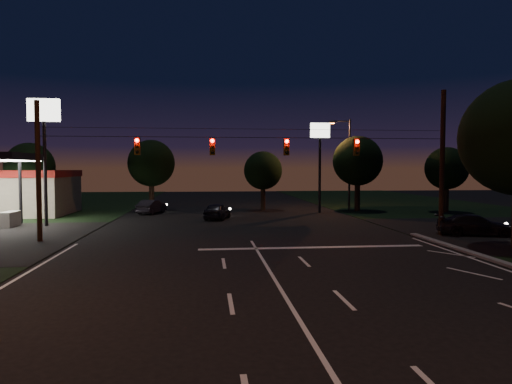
{
  "coord_description": "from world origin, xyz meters",
  "views": [
    {
      "loc": [
        -2.5,
        -11.91,
        4.19
      ],
      "look_at": [
        -0.09,
        10.66,
        3.0
      ],
      "focal_mm": 32.0,
      "sensor_mm": 36.0,
      "label": 1
    }
  ],
  "objects": [
    {
      "name": "ground",
      "position": [
        0.0,
        0.0,
        0.0
      ],
      "size": [
        140.0,
        140.0,
        0.0
      ],
      "primitive_type": "plane",
      "color": "black",
      "rests_on": "ground"
    },
    {
      "name": "stop_bar",
      "position": [
        3.0,
        11.5,
        0.01
      ],
      "size": [
        12.0,
        0.5,
        0.01
      ],
      "primitive_type": "cube",
      "color": "silver",
      "rests_on": "ground"
    },
    {
      "name": "utility_pole_right",
      "position": [
        12.0,
        15.0,
        0.0
      ],
      "size": [
        0.3,
        0.3,
        9.0
      ],
      "primitive_type": "cylinder",
      "color": "black",
      "rests_on": "ground"
    },
    {
      "name": "utility_pole_left",
      "position": [
        -12.0,
        15.0,
        0.0
      ],
      "size": [
        0.28,
        0.28,
        8.0
      ],
      "primitive_type": "cylinder",
      "color": "black",
      "rests_on": "ground"
    },
    {
      "name": "signal_span",
      "position": [
        -0.0,
        14.96,
        5.5
      ],
      "size": [
        24.0,
        0.4,
        1.56
      ],
      "color": "black",
      "rests_on": "ground"
    },
    {
      "name": "pole_sign_left_near",
      "position": [
        -14.0,
        22.0,
        6.98
      ],
      "size": [
        2.2,
        0.3,
        9.1
      ],
      "color": "black",
      "rests_on": "ground"
    },
    {
      "name": "pole_sign_right",
      "position": [
        8.0,
        30.0,
        6.24
      ],
      "size": [
        1.8,
        0.3,
        8.4
      ],
      "color": "black",
      "rests_on": "ground"
    },
    {
      "name": "street_light_right_far",
      "position": [
        11.24,
        32.0,
        5.24
      ],
      "size": [
        2.2,
        0.35,
        9.0
      ],
      "color": "black",
      "rests_on": "ground"
    },
    {
      "name": "tree_far_a",
      "position": [
        -17.98,
        30.12,
        4.26
      ],
      "size": [
        4.2,
        4.2,
        6.42
      ],
      "color": "black",
      "rests_on": "ground"
    },
    {
      "name": "tree_far_b",
      "position": [
        -7.98,
        34.13,
        4.61
      ],
      "size": [
        4.6,
        4.6,
        6.98
      ],
      "color": "black",
      "rests_on": "ground"
    },
    {
      "name": "tree_far_c",
      "position": [
        3.02,
        33.1,
        3.9
      ],
      "size": [
        3.8,
        3.8,
        5.86
      ],
      "color": "black",
      "rests_on": "ground"
    },
    {
      "name": "tree_far_d",
      "position": [
        12.02,
        31.13,
        4.83
      ],
      "size": [
        4.8,
        4.8,
        7.3
      ],
      "color": "black",
      "rests_on": "ground"
    },
    {
      "name": "tree_far_e",
      "position": [
        20.02,
        29.11,
        4.11
      ],
      "size": [
        4.0,
        4.0,
        6.18
      ],
      "color": "black",
      "rests_on": "ground"
    },
    {
      "name": "car_oncoming_a",
      "position": [
        -1.7,
        25.5,
        0.67
      ],
      "size": [
        2.61,
        4.23,
        1.34
      ],
      "primitive_type": "imported",
      "rotation": [
        0.0,
        0.0,
        2.86
      ],
      "color": "black",
      "rests_on": "ground"
    },
    {
      "name": "car_oncoming_b",
      "position": [
        -7.61,
        30.66,
        0.64
      ],
      "size": [
        2.51,
        4.13,
        1.28
      ],
      "primitive_type": "imported",
      "rotation": [
        0.0,
        0.0,
        2.82
      ],
      "color": "black",
      "rests_on": "ground"
    },
    {
      "name": "car_cross",
      "position": [
        14.01,
        14.58,
        0.66
      ],
      "size": [
        4.86,
        3.0,
        1.31
      ],
      "primitive_type": "imported",
      "rotation": [
        0.0,
        0.0,
        1.3
      ],
      "color": "black",
      "rests_on": "ground"
    }
  ]
}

